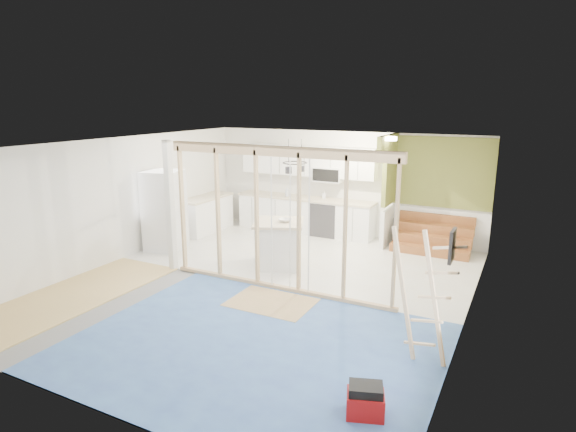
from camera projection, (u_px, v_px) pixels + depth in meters
The scene contains 17 objects.
room at pixel (262, 218), 8.55m from camera, with size 7.01×8.01×2.61m.
floor_overlays at pixel (268, 285), 8.87m from camera, with size 7.00×8.00×0.03m.
stud_frame at pixel (252, 202), 8.58m from camera, with size 4.66×0.14×2.60m.
base_cabinets at pixel (274, 215), 12.36m from camera, with size 4.45×2.24×0.93m.
upper_cabinets at pixel (309, 162), 12.10m from camera, with size 3.60×0.41×0.85m.
green_partition at pixel (422, 209), 10.89m from camera, with size 2.25×1.51×2.60m.
pot_rack at pixel (294, 165), 10.15m from camera, with size 0.52×0.52×0.72m.
sheathing_panel at pixel (446, 291), 5.27m from camera, with size 0.02×4.00×2.60m, color tan.
electrical_panel at pixel (452, 246), 5.73m from camera, with size 0.04×0.30×0.40m, color #3A393E.
ceiling_light at pixel (389, 139), 10.23m from camera, with size 0.32×0.32×0.08m, color #FFEABF.
fridge at pixel (165, 211), 10.80m from camera, with size 0.97×0.94×1.82m.
island at pixel (279, 244), 9.81m from camera, with size 1.29×1.29×0.96m.
bowl at pixel (285, 220), 9.66m from camera, with size 0.25×0.25×0.06m, color silver.
soap_bottle_a at pixel (287, 191), 12.30m from camera, with size 0.10×0.10×0.27m, color #ABB1BF.
soap_bottle_b at pixel (324, 195), 12.07m from camera, with size 0.09×0.09×0.19m, color silver.
toolbox at pixel (365, 402), 5.18m from camera, with size 0.48×0.42×0.38m.
ladder at pixel (423, 297), 6.13m from camera, with size 0.95×0.11×1.76m.
Camera 1 is at (4.18, -7.18, 3.35)m, focal length 30.00 mm.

